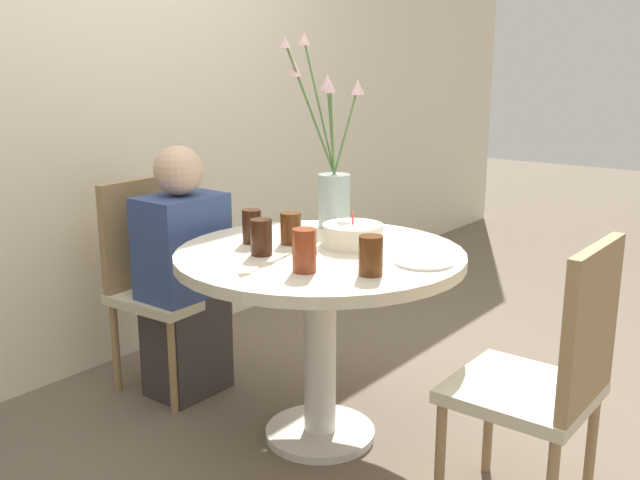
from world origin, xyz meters
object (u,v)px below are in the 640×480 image
(flower_vase, at_px, (332,176))
(drink_glass_3, at_px, (261,237))
(person_guest, at_px, (184,281))
(side_plate, at_px, (424,262))
(drink_glass_4, at_px, (371,256))
(birthday_cake, at_px, (353,235))
(drink_glass_0, at_px, (304,250))
(drink_glass_1, at_px, (252,226))
(drink_glass_2, at_px, (291,228))
(chair_near_front, at_px, (550,372))
(chair_left_flank, at_px, (157,274))

(flower_vase, height_order, drink_glass_3, flower_vase)
(person_guest, bearing_deg, side_plate, -83.56)
(drink_glass_4, bearing_deg, person_guest, 84.47)
(birthday_cake, relative_size, drink_glass_0, 1.58)
(side_plate, xyz_separation_m, drink_glass_1, (-0.14, 0.64, 0.06))
(birthday_cake, xyz_separation_m, drink_glass_4, (-0.26, -0.25, 0.02))
(side_plate, bearing_deg, drink_glass_2, 96.78)
(chair_near_front, relative_size, drink_glass_4, 7.10)
(flower_vase, relative_size, side_plate, 3.92)
(birthday_cake, relative_size, drink_glass_2, 1.89)
(drink_glass_3, bearing_deg, person_guest, 77.32)
(drink_glass_1, bearing_deg, drink_glass_3, -126.12)
(birthday_cake, height_order, side_plate, birthday_cake)
(chair_near_front, bearing_deg, side_plate, -99.77)
(drink_glass_1, height_order, person_guest, person_guest)
(drink_glass_4, bearing_deg, drink_glass_3, 93.88)
(flower_vase, bearing_deg, drink_glass_4, -132.82)
(chair_left_flank, bearing_deg, person_guest, -90.00)
(side_plate, bearing_deg, chair_left_flank, 96.02)
(drink_glass_1, distance_m, drink_glass_3, 0.18)
(drink_glass_1, bearing_deg, chair_near_front, -87.14)
(person_guest, bearing_deg, chair_left_flank, 93.27)
(side_plate, bearing_deg, drink_glass_4, 162.66)
(drink_glass_2, xyz_separation_m, person_guest, (-0.06, 0.53, -0.29))
(drink_glass_1, relative_size, drink_glass_4, 0.99)
(side_plate, bearing_deg, birthday_cake, 82.26)
(drink_glass_4, bearing_deg, side_plate, -17.34)
(drink_glass_1, xyz_separation_m, drink_glass_2, (0.08, -0.12, -0.00))
(birthday_cake, relative_size, drink_glass_3, 1.75)
(chair_left_flank, bearing_deg, drink_glass_3, -102.47)
(chair_near_front, distance_m, drink_glass_3, 1.03)
(chair_near_front, bearing_deg, drink_glass_1, -86.88)
(chair_left_flank, relative_size, side_plate, 4.57)
(chair_left_flank, height_order, drink_glass_2, chair_left_flank)
(flower_vase, xyz_separation_m, drink_glass_4, (-0.46, -0.50, -0.15))
(birthday_cake, bearing_deg, chair_near_front, -99.11)
(drink_glass_1, distance_m, person_guest, 0.50)
(drink_glass_2, height_order, drink_glass_4, drink_glass_4)
(drink_glass_1, bearing_deg, birthday_cake, -60.64)
(drink_glass_0, bearing_deg, side_plate, -38.95)
(drink_glass_3, bearing_deg, flower_vase, 8.07)
(chair_near_front, height_order, drink_glass_1, chair_near_front)
(chair_left_flank, bearing_deg, side_plate, -87.25)
(chair_left_flank, height_order, birthday_cake, chair_left_flank)
(chair_left_flank, xyz_separation_m, side_plate, (0.13, -1.21, 0.23))
(side_plate, distance_m, drink_glass_0, 0.41)
(drink_glass_4, height_order, person_guest, person_guest)
(flower_vase, height_order, drink_glass_1, flower_vase)
(drink_glass_3, relative_size, drink_glass_4, 1.00)
(flower_vase, distance_m, drink_glass_1, 0.42)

